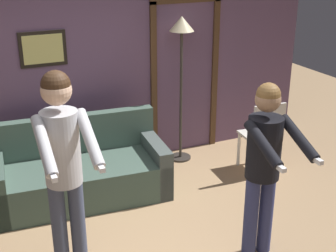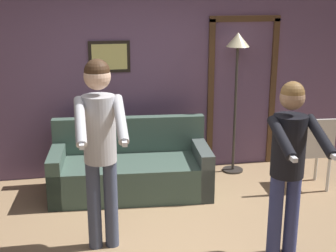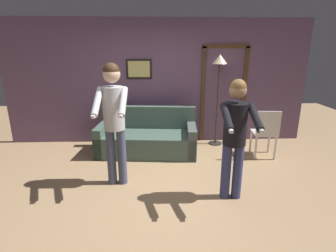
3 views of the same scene
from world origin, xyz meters
name	(u,v)px [view 1 (image 1 of 3)]	position (x,y,z in m)	size (l,w,h in m)	color
back_wall_assembly	(78,69)	(0.02, 2.18, 1.30)	(6.40, 0.10, 2.60)	#644968
couch	(80,174)	(-0.22, 1.49, 0.28)	(1.97, 1.01, 0.87)	#455C50
torchiere_lamp	(182,45)	(1.25, 1.90, 1.53)	(0.30, 0.30, 1.88)	#332D28
person_standing_left	(63,156)	(-0.63, 0.23, 1.12)	(0.43, 0.70, 1.82)	#414A63
person_standing_right	(265,157)	(0.99, -0.23, 0.99)	(0.45, 0.69, 1.65)	navy
dining_chair_distant	(263,133)	(1.99, 1.12, 0.53)	(0.45, 0.45, 0.93)	silver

